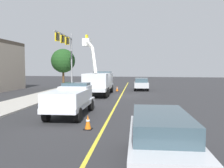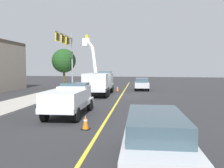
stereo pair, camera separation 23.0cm
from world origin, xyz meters
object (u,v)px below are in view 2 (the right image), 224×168
at_px(service_pickup_truck, 69,98).
at_px(traffic_cone_leading, 85,122).
at_px(traffic_signal_mast, 67,49).
at_px(traffic_cone_mid_front, 117,89).
at_px(passing_minivan, 142,83).
at_px(trailing_sedan, 156,137).
at_px(utility_bucket_truck, 99,81).

height_order(service_pickup_truck, traffic_cone_leading, service_pickup_truck).
bearing_deg(traffic_signal_mast, traffic_cone_mid_front, -77.03).
xyz_separation_m(passing_minivan, traffic_signal_mast, (-4.12, 9.42, 4.72)).
bearing_deg(trailing_sedan, utility_bucket_truck, 21.37).
bearing_deg(service_pickup_truck, traffic_signal_mast, 24.49).
bearing_deg(passing_minivan, service_pickup_truck, 172.07).
bearing_deg(passing_minivan, traffic_signal_mast, 113.59).
distance_m(passing_minivan, traffic_cone_mid_front, 4.00).
xyz_separation_m(service_pickup_truck, traffic_cone_leading, (-3.05, -2.20, -0.75)).
distance_m(utility_bucket_truck, traffic_cone_mid_front, 4.75).
distance_m(service_pickup_truck, traffic_cone_leading, 3.83).
height_order(trailing_sedan, traffic_cone_leading, trailing_sedan).
distance_m(trailing_sedan, traffic_cone_leading, 5.35).
bearing_deg(traffic_signal_mast, trailing_sedan, -149.87).
bearing_deg(utility_bucket_truck, traffic_signal_mast, 60.92).
distance_m(trailing_sedan, traffic_cone_mid_front, 24.08).
height_order(utility_bucket_truck, traffic_signal_mast, traffic_signal_mast).
xyz_separation_m(traffic_cone_leading, traffic_cone_mid_front, (19.42, 2.51, -0.00)).
xyz_separation_m(service_pickup_truck, trailing_sedan, (-6.90, -5.86, -0.15)).
relative_size(utility_bucket_truck, passing_minivan, 1.69).
bearing_deg(trailing_sedan, passing_minivan, 7.07).
relative_size(traffic_cone_mid_front, traffic_signal_mast, 0.09).
xyz_separation_m(trailing_sedan, traffic_cone_mid_front, (23.27, 6.17, -0.61)).
bearing_deg(passing_minivan, traffic_cone_mid_front, 131.61).
height_order(trailing_sedan, traffic_cone_mid_front, trailing_sedan).
distance_m(service_pickup_truck, trailing_sedan, 9.05).
bearing_deg(utility_bucket_truck, service_pickup_truck, -172.76).
xyz_separation_m(utility_bucket_truck, trailing_sedan, (-18.85, -7.38, -0.64)).
xyz_separation_m(trailing_sedan, traffic_signal_mast, (21.78, 12.64, 4.72)).
relative_size(trailing_sedan, traffic_cone_mid_front, 6.81).
height_order(passing_minivan, traffic_cone_mid_front, passing_minivan).
bearing_deg(traffic_cone_leading, trailing_sedan, -136.45).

